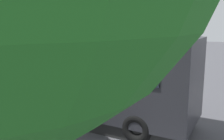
% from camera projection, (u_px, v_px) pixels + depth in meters
% --- Properties ---
extents(ground_plane, '(80.00, 80.00, 0.00)m').
position_uv_depth(ground_plane, '(124.00, 91.00, 14.05)').
color(ground_plane, '#424247').
extents(tour_bus, '(10.35, 3.01, 3.25)m').
position_uv_depth(tour_bus, '(67.00, 74.00, 10.34)').
color(tour_bus, '#26262B').
rests_on(tour_bus, ground_plane).
extents(spectator_far_left, '(0.57, 0.39, 1.65)m').
position_uv_depth(spectator_far_left, '(132.00, 80.00, 12.42)').
color(spectator_far_left, black).
rests_on(spectator_far_left, ground_plane).
extents(spectator_left, '(0.58, 0.37, 1.81)m').
position_uv_depth(spectator_left, '(108.00, 75.00, 12.91)').
color(spectator_left, '#473823').
rests_on(spectator_left, ground_plane).
extents(spectator_centre, '(0.58, 0.37, 1.79)m').
position_uv_depth(spectator_centre, '(88.00, 74.00, 13.31)').
color(spectator_centre, black).
rests_on(spectator_centre, ground_plane).
extents(parked_motorcycle_silver, '(2.02, 0.75, 0.99)m').
position_uv_depth(parked_motorcycle_silver, '(72.00, 86.00, 13.21)').
color(parked_motorcycle_silver, black).
rests_on(parked_motorcycle_silver, ground_plane).
extents(stunt_motorcycle, '(1.84, 0.85, 1.88)m').
position_uv_depth(stunt_motorcycle, '(117.00, 65.00, 16.22)').
color(stunt_motorcycle, black).
rests_on(stunt_motorcycle, ground_plane).
extents(traffic_cone, '(0.34, 0.34, 0.63)m').
position_uv_depth(traffic_cone, '(135.00, 79.00, 15.55)').
color(traffic_cone, orange).
rests_on(traffic_cone, ground_plane).
extents(bay_line_b, '(0.18, 3.94, 0.01)m').
position_uv_depth(bay_line_b, '(186.00, 93.00, 13.53)').
color(bay_line_b, white).
rests_on(bay_line_b, ground_plane).
extents(bay_line_c, '(0.19, 4.66, 0.01)m').
position_uv_depth(bay_line_c, '(135.00, 88.00, 14.75)').
color(bay_line_c, white).
rests_on(bay_line_c, ground_plane).
extents(bay_line_d, '(0.20, 4.89, 0.01)m').
position_uv_depth(bay_line_d, '(93.00, 83.00, 15.96)').
color(bay_line_d, white).
rests_on(bay_line_d, ground_plane).
extents(bay_line_e, '(0.19, 4.55, 0.01)m').
position_uv_depth(bay_line_e, '(56.00, 78.00, 17.17)').
color(bay_line_e, white).
rests_on(bay_line_e, ground_plane).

